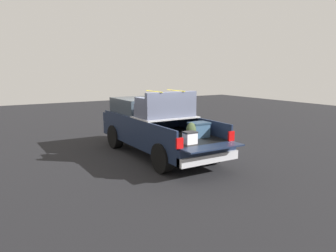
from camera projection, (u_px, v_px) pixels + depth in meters
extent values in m
plane|color=black|center=(159.00, 155.00, 11.15)|extent=(40.00, 40.00, 0.00)
cube|color=#162138|center=(159.00, 137.00, 11.04)|extent=(5.50, 1.92, 0.44)
cube|color=black|center=(178.00, 136.00, 9.99)|extent=(2.80, 1.80, 0.04)
cube|color=#162138|center=(152.00, 132.00, 9.47)|extent=(2.80, 0.06, 0.50)
cube|color=#162138|center=(202.00, 126.00, 10.43)|extent=(2.80, 0.06, 0.50)
cube|color=#162138|center=(156.00, 123.00, 11.10)|extent=(0.06, 1.80, 0.50)
cube|color=#162138|center=(213.00, 147.00, 8.58)|extent=(0.55, 1.80, 0.04)
cube|color=#B2B2B7|center=(165.00, 117.00, 10.56)|extent=(1.25, 1.92, 0.04)
cube|color=#162138|center=(141.00, 118.00, 12.10)|extent=(2.30, 1.92, 0.50)
cube|color=#2D3842|center=(142.00, 105.00, 11.92)|extent=(1.94, 1.76, 0.52)
cube|color=#162138|center=(126.00, 116.00, 13.24)|extent=(0.40, 1.82, 0.38)
cube|color=#B2B2B7|center=(209.00, 158.00, 8.77)|extent=(0.24, 1.92, 0.24)
cube|color=red|center=(180.00, 143.00, 8.32)|extent=(0.06, 0.20, 0.28)
cube|color=red|center=(231.00, 136.00, 9.22)|extent=(0.06, 0.20, 0.28)
cylinder|color=black|center=(115.00, 137.00, 12.10)|extent=(0.86, 0.30, 0.86)
cylinder|color=black|center=(156.00, 132.00, 13.00)|extent=(0.86, 0.30, 0.86)
cylinder|color=black|center=(163.00, 158.00, 9.15)|extent=(0.86, 0.30, 0.86)
cylinder|color=black|center=(211.00, 150.00, 10.05)|extent=(0.86, 0.30, 0.86)
cube|color=#335170|center=(199.00, 130.00, 9.75)|extent=(0.40, 0.55, 0.40)
cube|color=#23394E|center=(199.00, 123.00, 9.71)|extent=(0.44, 0.59, 0.05)
ellipsoid|color=#384728|center=(191.00, 131.00, 9.30)|extent=(0.20, 0.32, 0.52)
ellipsoid|color=#384728|center=(193.00, 135.00, 9.22)|extent=(0.09, 0.23, 0.23)
cube|color=white|center=(190.00, 138.00, 8.86)|extent=(0.26, 0.34, 0.30)
cube|color=#262628|center=(190.00, 132.00, 8.84)|extent=(0.28, 0.36, 0.04)
cube|color=#4C5166|center=(165.00, 110.00, 10.52)|extent=(0.95, 1.81, 0.42)
cube|color=#4C5166|center=(172.00, 98.00, 10.11)|extent=(0.16, 1.81, 0.40)
cube|color=#4C5166|center=(142.00, 101.00, 10.09)|extent=(0.71, 0.20, 0.22)
cube|color=#4C5166|center=(185.00, 99.00, 10.91)|extent=(0.71, 0.20, 0.22)
cube|color=yellow|center=(154.00, 91.00, 10.20)|extent=(1.05, 0.03, 0.02)
cube|color=yellow|center=(176.00, 91.00, 10.62)|extent=(1.05, 0.03, 0.02)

